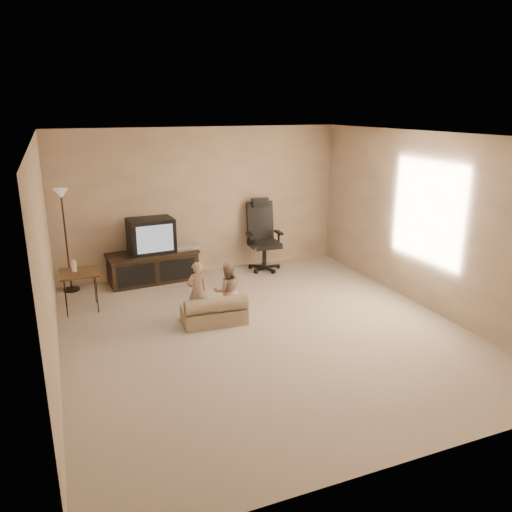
{
  "coord_description": "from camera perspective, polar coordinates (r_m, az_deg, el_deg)",
  "views": [
    {
      "loc": [
        -2.33,
        -5.49,
        2.82
      ],
      "look_at": [
        0.13,
        0.6,
        0.85
      ],
      "focal_mm": 35.0,
      "sensor_mm": 36.0,
      "label": 1
    }
  ],
  "objects": [
    {
      "name": "child_sofa",
      "position": [
        6.76,
        -4.75,
        -6.4
      ],
      "size": [
        0.88,
        0.54,
        0.42
      ],
      "rotation": [
        0.0,
        0.0,
        -0.07
      ],
      "color": "#9D846A",
      "rests_on": "floor"
    },
    {
      "name": "toddler_right",
      "position": [
        6.83,
        -3.32,
        -3.98
      ],
      "size": [
        0.41,
        0.25,
        0.81
      ],
      "primitive_type": "imported",
      "rotation": [
        0.0,
        0.0,
        3.05
      ],
      "color": "tan",
      "rests_on": "floor"
    },
    {
      "name": "floor_lamp",
      "position": [
        8.2,
        -21.13,
        4.14
      ],
      "size": [
        0.25,
        0.25,
        1.63
      ],
      "color": "black",
      "rests_on": "floor"
    },
    {
      "name": "side_table",
      "position": [
        7.5,
        -19.64,
        -1.85
      ],
      "size": [
        0.52,
        0.52,
        0.78
      ],
      "rotation": [
        0.0,
        0.0,
        -0.01
      ],
      "color": "brown",
      "rests_on": "floor"
    },
    {
      "name": "toddler_left",
      "position": [
        6.86,
        -6.75,
        -3.97
      ],
      "size": [
        0.33,
        0.27,
        0.82
      ],
      "primitive_type": "imported",
      "rotation": [
        0.0,
        0.0,
        3.32
      ],
      "color": "tan",
      "rests_on": "floor"
    },
    {
      "name": "room_shell",
      "position": [
        6.1,
        0.96,
        4.42
      ],
      "size": [
        5.5,
        5.5,
        5.5
      ],
      "color": "white",
      "rests_on": "floor"
    },
    {
      "name": "office_chair",
      "position": [
        8.91,
        0.79,
        1.33
      ],
      "size": [
        0.62,
        0.65,
        1.26
      ],
      "rotation": [
        0.0,
        0.0,
        -0.05
      ],
      "color": "black",
      "rests_on": "floor"
    },
    {
      "name": "tv_stand",
      "position": [
        8.44,
        -11.7,
        0.03
      ],
      "size": [
        1.53,
        0.65,
        1.07
      ],
      "rotation": [
        0.0,
        0.0,
        0.07
      ],
      "color": "black",
      "rests_on": "floor"
    },
    {
      "name": "floor",
      "position": [
        6.59,
        0.9,
        -8.59
      ],
      "size": [
        5.5,
        5.5,
        0.0
      ],
      "primitive_type": "plane",
      "color": "#C0AF98",
      "rests_on": "ground"
    }
  ]
}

